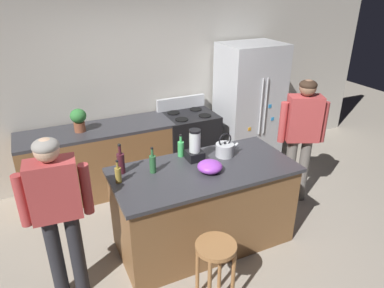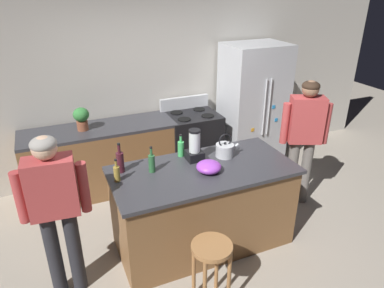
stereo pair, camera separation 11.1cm
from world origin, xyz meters
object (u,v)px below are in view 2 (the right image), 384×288
at_px(kitchen_island, 203,206).
at_px(refrigerator, 253,106).
at_px(bottle_olive_oil, 152,163).
at_px(person_by_island_left, 55,204).
at_px(blender_appliance, 195,147).
at_px(bottle_soda, 181,148).
at_px(mixing_bowl, 209,167).
at_px(tea_kettle, 225,150).
at_px(person_by_sink_right, 304,132).
at_px(bar_stool, 212,258).
at_px(bottle_wine, 120,161).
at_px(stove_range, 192,143).
at_px(bottle_vinegar, 117,173).
at_px(potted_plant, 81,117).

relative_size(kitchen_island, refrigerator, 1.02).
height_order(kitchen_island, bottle_olive_oil, bottle_olive_oil).
bearing_deg(person_by_island_left, blender_appliance, 13.23).
distance_m(kitchen_island, refrigerator, 2.19).
relative_size(refrigerator, bottle_soda, 7.34).
xyz_separation_m(mixing_bowl, tea_kettle, (0.31, 0.25, 0.02)).
bearing_deg(person_by_sink_right, bar_stool, -149.68).
bearing_deg(person_by_sink_right, refrigerator, 88.00).
height_order(bottle_wine, mixing_bowl, bottle_wine).
distance_m(blender_appliance, bottle_olive_oil, 0.50).
relative_size(stove_range, mixing_bowl, 4.41).
relative_size(bar_stool, bottle_vinegar, 2.78).
height_order(stove_range, bottle_olive_oil, bottle_olive_oil).
relative_size(kitchen_island, bottle_olive_oil, 6.91).
xyz_separation_m(bottle_wine, bottle_olive_oil, (0.29, -0.12, -0.02)).
bearing_deg(potted_plant, bottle_olive_oil, -70.70).
height_order(potted_plant, mixing_bowl, potted_plant).
distance_m(kitchen_island, person_by_island_left, 1.54).
relative_size(refrigerator, bottle_vinegar, 7.96).
bearing_deg(stove_range, bottle_vinegar, -134.39).
xyz_separation_m(kitchen_island, refrigerator, (1.53, 1.50, 0.47)).
bearing_deg(blender_appliance, bottle_wine, 175.99).
bearing_deg(bar_stool, bottle_wine, 115.90).
distance_m(person_by_island_left, potted_plant, 1.74).
relative_size(stove_range, potted_plant, 3.74).
distance_m(stove_range, potted_plant, 1.65).
xyz_separation_m(person_by_sink_right, blender_appliance, (-1.49, -0.04, 0.09)).
distance_m(blender_appliance, bottle_soda, 0.18).
xyz_separation_m(potted_plant, tea_kettle, (1.33, -1.38, -0.09)).
xyz_separation_m(person_by_island_left, bottle_vinegar, (0.58, 0.23, 0.05)).
distance_m(stove_range, bottle_vinegar, 2.06).
height_order(person_by_sink_right, tea_kettle, person_by_sink_right).
distance_m(person_by_sink_right, mixing_bowl, 1.51).
relative_size(bottle_wine, tea_kettle, 1.15).
relative_size(blender_appliance, bottle_wine, 1.10).
distance_m(potted_plant, bottle_soda, 1.49).
bearing_deg(stove_range, bottle_soda, -118.43).
bearing_deg(bar_stool, bottle_olive_oil, 103.46).
relative_size(bar_stool, blender_appliance, 1.88).
xyz_separation_m(person_by_sink_right, bottle_olive_oil, (-1.99, -0.10, 0.04)).
bearing_deg(potted_plant, bar_stool, -72.99).
height_order(person_by_sink_right, bar_stool, person_by_sink_right).
bearing_deg(person_by_island_left, tea_kettle, 9.16).
xyz_separation_m(refrigerator, bottle_olive_oil, (-2.04, -1.35, 0.10)).
relative_size(bottle_wine, bottle_olive_oil, 1.14).
xyz_separation_m(bottle_soda, bottle_wine, (-0.69, -0.09, 0.02)).
bearing_deg(tea_kettle, bottle_vinegar, -177.03).
distance_m(refrigerator, bottle_olive_oil, 2.45).
distance_m(person_by_sink_right, bottle_olive_oil, 2.00).
xyz_separation_m(stove_range, tea_kettle, (-0.19, -1.36, 0.54)).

